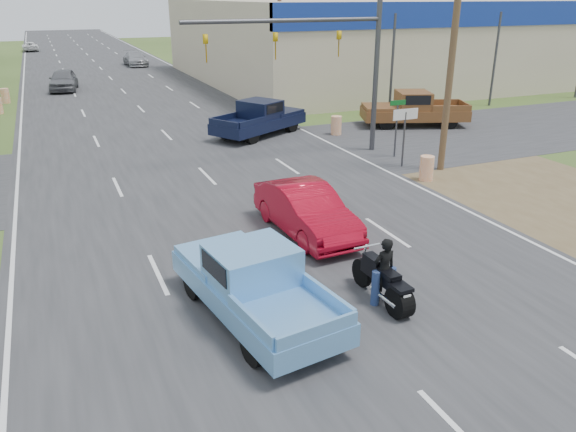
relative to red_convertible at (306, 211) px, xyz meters
name	(u,v)px	position (x,y,z in m)	size (l,w,h in m)	color
main_road	(123,91)	(-1.23, 31.03, -0.76)	(15.00, 180.00, 0.02)	#2D2D30
cross_road	(195,164)	(-1.23, 9.03, -0.76)	(120.00, 10.00, 0.02)	#2D2D30
dirt_verge	(519,185)	(9.77, 1.03, -0.76)	(8.00, 18.00, 0.01)	brown
big_box_store	(459,36)	(30.77, 30.96, 2.54)	(50.00, 28.10, 6.60)	#B7A88C
utility_pole_1	(454,40)	(8.27, 4.03, 4.55)	(2.00, 0.28, 10.00)	#4C3823
utility_pole_2	(280,22)	(8.27, 22.03, 4.55)	(2.00, 0.28, 10.00)	#4C3823
utility_pole_3	(207,14)	(8.27, 40.03, 4.55)	(2.00, 0.28, 10.00)	#4C3823
tree_3	(453,1)	(53.77, 61.03, 5.43)	(8.40, 8.40, 10.40)	#422D19
tree_5	(248,2)	(28.77, 86.03, 5.12)	(7.98, 7.98, 9.88)	#422D19
barrel_0	(427,168)	(6.77, 3.03, -0.27)	(0.56, 0.56, 1.00)	orange
barrel_1	(336,125)	(7.17, 11.53, -0.27)	(0.56, 0.56, 1.00)	orange
barrel_3	(5,96)	(-9.43, 29.03, -0.27)	(0.56, 0.56, 1.00)	orange
lane_sign	(405,124)	(6.97, 5.03, 1.13)	(1.20, 0.08, 2.52)	#3F3F44
street_name_sign	(397,122)	(7.57, 6.53, 0.84)	(0.80, 0.08, 2.61)	#3F3F44
signal_mast	(325,49)	(4.59, 8.03, 4.03)	(9.12, 0.40, 7.00)	#3F3F44
red_convertible	(306,211)	(0.00, 0.00, 0.00)	(1.63, 4.66, 1.54)	#9F071A
motorcycle	(385,284)	(-0.10, -4.67, -0.23)	(0.74, 2.39, 1.21)	black
rider	(384,273)	(-0.10, -4.60, 0.03)	(0.58, 0.38, 1.60)	black
blue_pickup	(252,281)	(-3.17, -3.85, 0.11)	(2.72, 5.46, 1.74)	black
navy_pickup	(261,118)	(3.45, 13.11, 0.16)	(5.89, 4.60, 1.84)	black
brown_pickup	(412,109)	(12.14, 11.79, 0.22)	(6.29, 4.19, 1.95)	black
distant_car_grey	(63,80)	(-5.39, 33.25, 0.05)	(1.92, 4.78, 1.63)	#5D5E63
distant_car_silver	(135,59)	(2.47, 47.92, -0.04)	(2.03, 4.99, 1.45)	#99999D
distant_car_white	(30,47)	(-7.73, 70.30, -0.18)	(1.95, 4.23, 1.17)	white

